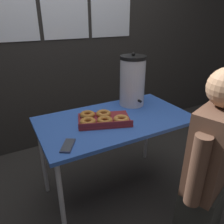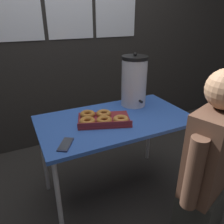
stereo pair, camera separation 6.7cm
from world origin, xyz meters
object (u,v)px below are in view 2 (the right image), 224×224
(donut_box, at_px, (102,119))
(person_seated, at_px, (209,170))
(cell_phone, at_px, (66,144))
(coffee_urn, at_px, (134,81))

(donut_box, distance_m, person_seated, 0.80)
(person_seated, bearing_deg, donut_box, -75.33)
(cell_phone, xyz_separation_m, person_seated, (0.77, -0.44, -0.15))
(donut_box, bearing_deg, coffee_urn, 45.47)
(donut_box, relative_size, person_seated, 0.37)
(donut_box, bearing_deg, cell_phone, -129.39)
(coffee_urn, bearing_deg, cell_phone, -151.31)
(coffee_urn, xyz_separation_m, cell_phone, (-0.72, -0.39, -0.21))
(cell_phone, height_order, person_seated, person_seated)
(coffee_urn, relative_size, cell_phone, 2.80)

